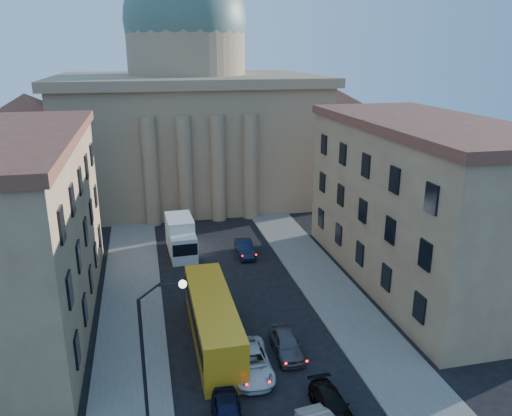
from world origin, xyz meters
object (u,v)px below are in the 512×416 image
(car_left_near, at_px, (228,415))
(box_truck, at_px, (181,237))
(city_bus, at_px, (213,319))
(street_lamp, at_px, (152,344))

(car_left_near, relative_size, box_truck, 0.64)
(car_left_near, relative_size, city_bus, 0.35)
(street_lamp, xyz_separation_m, car_left_near, (3.85, -0.95, -4.55))
(city_bus, bearing_deg, street_lamp, -119.13)
(city_bus, relative_size, box_truck, 1.83)
(street_lamp, distance_m, car_left_near, 6.04)
(street_lamp, height_order, car_left_near, street_lamp)
(street_lamp, xyz_separation_m, city_bus, (4.29, 7.64, -3.42))
(car_left_near, distance_m, box_truck, 25.93)
(car_left_near, bearing_deg, box_truck, 94.95)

